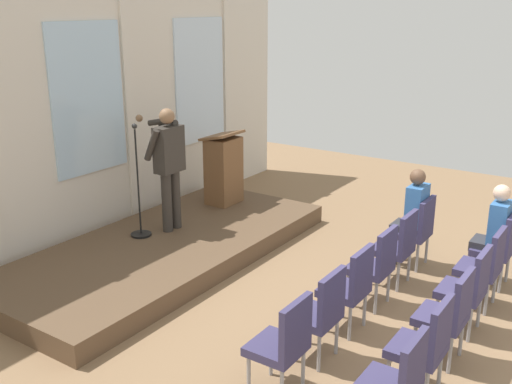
% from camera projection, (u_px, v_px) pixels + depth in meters
% --- Properties ---
extents(ground_plane, '(13.51, 13.51, 0.00)m').
position_uv_depth(ground_plane, '(447.00, 343.00, 6.07)').
color(ground_plane, '#846647').
extents(rear_partition, '(9.07, 0.14, 3.69)m').
position_uv_depth(rear_partition, '(89.00, 112.00, 8.32)').
color(rear_partition, silver).
rests_on(rear_partition, ground).
extents(stage_platform, '(4.86, 2.15, 0.26)m').
position_uv_depth(stage_platform, '(166.00, 249.00, 8.08)').
color(stage_platform, brown).
rests_on(stage_platform, ground).
extents(speaker, '(0.51, 0.69, 1.71)m').
position_uv_depth(speaker, '(168.00, 161.00, 8.14)').
color(speaker, '#332D28').
rests_on(speaker, stage_platform).
extents(mic_stand, '(0.28, 0.28, 1.56)m').
position_uv_depth(mic_stand, '(140.00, 212.00, 8.09)').
color(mic_stand, black).
rests_on(mic_stand, stage_platform).
extents(lectern, '(0.60, 0.48, 1.16)m').
position_uv_depth(lectern, '(224.00, 169.00, 9.39)').
color(lectern, brown).
rests_on(lectern, stage_platform).
extents(chair_r0_c0, '(0.46, 0.44, 0.94)m').
position_uv_depth(chair_r0_c0, '(284.00, 341.00, 5.12)').
color(chair_r0_c0, '#99999E').
rests_on(chair_r0_c0, ground).
extents(chair_r0_c1, '(0.46, 0.44, 0.94)m').
position_uv_depth(chair_r0_c1, '(321.00, 310.00, 5.64)').
color(chair_r0_c1, '#99999E').
rests_on(chair_r0_c1, ground).
extents(chair_r0_c2, '(0.46, 0.44, 0.94)m').
position_uv_depth(chair_r0_c2, '(351.00, 284.00, 6.16)').
color(chair_r0_c2, '#99999E').
rests_on(chair_r0_c2, ground).
extents(chair_r0_c3, '(0.46, 0.44, 0.94)m').
position_uv_depth(chair_r0_c3, '(376.00, 262.00, 6.68)').
color(chair_r0_c3, '#99999E').
rests_on(chair_r0_c3, ground).
extents(chair_r0_c4, '(0.46, 0.44, 0.94)m').
position_uv_depth(chair_r0_c4, '(398.00, 244.00, 7.19)').
color(chair_r0_c4, '#99999E').
rests_on(chair_r0_c4, ground).
extents(chair_r0_c5, '(0.46, 0.44, 0.94)m').
position_uv_depth(chair_r0_c5, '(417.00, 228.00, 7.71)').
color(chair_r0_c5, '#99999E').
rests_on(chair_r0_c5, ground).
extents(audience_r0_c5, '(0.36, 0.39, 1.31)m').
position_uv_depth(audience_r0_c5, '(412.00, 212.00, 7.70)').
color(audience_r0_c5, '#2D2D33').
rests_on(audience_r0_c5, ground).
extents(chair_r1_c0, '(0.46, 0.44, 0.94)m').
position_uv_depth(chair_r1_c0, '(397.00, 381.00, 4.58)').
color(chair_r1_c0, '#99999E').
rests_on(chair_r1_c0, ground).
extents(chair_r1_c1, '(0.46, 0.44, 0.94)m').
position_uv_depth(chair_r1_c1, '(426.00, 342.00, 5.10)').
color(chair_r1_c1, '#99999E').
rests_on(chair_r1_c1, ground).
extents(chair_r1_c2, '(0.46, 0.44, 0.94)m').
position_uv_depth(chair_r1_c2, '(449.00, 311.00, 5.61)').
color(chair_r1_c2, '#99999E').
rests_on(chair_r1_c2, ground).
extents(chair_r1_c3, '(0.46, 0.44, 0.94)m').
position_uv_depth(chair_r1_c3, '(469.00, 285.00, 6.13)').
color(chair_r1_c3, '#99999E').
rests_on(chair_r1_c3, ground).
extents(chair_r1_c4, '(0.46, 0.44, 0.94)m').
position_uv_depth(chair_r1_c4, '(485.00, 263.00, 6.65)').
color(chair_r1_c4, '#99999E').
rests_on(chair_r1_c4, ground).
extents(chair_r1_c5, '(0.46, 0.44, 0.94)m').
position_uv_depth(chair_r1_c5, '(499.00, 245.00, 7.17)').
color(chair_r1_c5, '#99999E').
rests_on(chair_r1_c5, ground).
extents(audience_r1_c5, '(0.36, 0.39, 1.28)m').
position_uv_depth(audience_r1_c5, '(494.00, 229.00, 7.16)').
color(audience_r1_c5, '#2D2D33').
rests_on(audience_r1_c5, ground).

